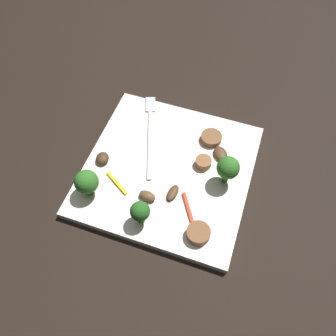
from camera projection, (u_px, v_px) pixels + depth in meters
The scene contains 15 objects.
ground_plane at pixel (168, 173), 0.58m from camera, with size 1.40×1.40×0.00m, color black.
plate at pixel (168, 170), 0.58m from camera, with size 0.27×0.27×0.01m, color white.
fork at pixel (150, 129), 0.61m from camera, with size 0.17×0.07×0.00m.
broccoli_floret_0 at pixel (228, 168), 0.53m from camera, with size 0.04×0.04×0.06m.
broccoli_floret_1 at pixel (87, 182), 0.52m from camera, with size 0.04×0.04×0.05m.
broccoli_floret_2 at pixel (140, 212), 0.50m from camera, with size 0.03×0.03×0.05m.
sausage_slice_0 at pixel (203, 162), 0.57m from camera, with size 0.03×0.03×0.01m, color brown.
sausage_slice_1 at pixel (198, 233), 0.50m from camera, with size 0.04×0.04×0.01m, color brown.
sausage_slice_2 at pixel (211, 138), 0.60m from camera, with size 0.04×0.04×0.01m, color brown.
mushroom_0 at pixel (147, 196), 0.54m from camera, with size 0.03×0.02×0.01m, color brown.
mushroom_1 at pixel (221, 154), 0.58m from camera, with size 0.03×0.02×0.01m, color #4C331E.
mushroom_2 at pixel (102, 158), 0.58m from camera, with size 0.02×0.02×0.01m, color #422B19.
mushroom_3 at pixel (173, 193), 0.54m from camera, with size 0.03×0.02×0.01m, color #4C331E.
pepper_strip_0 at pixel (188, 207), 0.53m from camera, with size 0.05×0.01×0.00m, color red.
pepper_strip_1 at pixel (117, 183), 0.56m from camera, with size 0.05×0.00×0.00m, color yellow.
Camera 1 is at (-0.29, -0.10, 0.50)m, focal length 37.26 mm.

